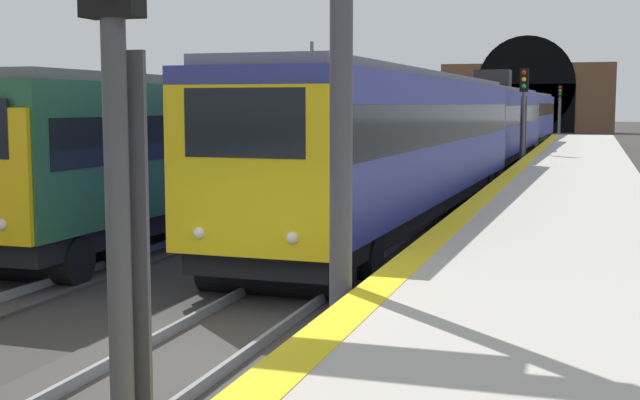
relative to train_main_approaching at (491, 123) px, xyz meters
The scene contains 11 objects.
ground_plane 34.66m from the train_main_approaching, behind, with size 320.00×320.00×0.00m, color #302D2B.
platform_right 34.89m from the train_main_approaching, behind, with size 112.00×4.23×1.06m, color #ADA89E.
platform_right_edge_strip 34.69m from the train_main_approaching, behind, with size 112.00×0.50×0.01m, color yellow.
track_main_line 34.66m from the train_main_approaching, behind, with size 160.00×3.14×0.21m.
train_main_approaching is the anchor object (origin of this frame).
train_adjacent_platform 12.30m from the train_main_approaching, 155.74° to the left, with size 42.62×2.96×4.81m.
railway_signal_near 39.36m from the train_main_approaching, behind, with size 0.39×0.38×4.89m.
railway_signal_mid 5.05m from the train_main_approaching, 157.64° to the right, with size 0.39×0.38×4.89m.
railway_signal_far 41.04m from the train_main_approaching, ahead, with size 0.39×0.38×5.06m.
tunnel_portal 59.65m from the train_main_approaching, ahead, with size 2.85×19.79×11.14m.
catenary_mast_near 13.73m from the train_main_approaching, 59.61° to the left, with size 0.22×2.14×7.13m.
Camera 1 is at (-9.60, -4.82, 3.30)m, focal length 48.19 mm.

